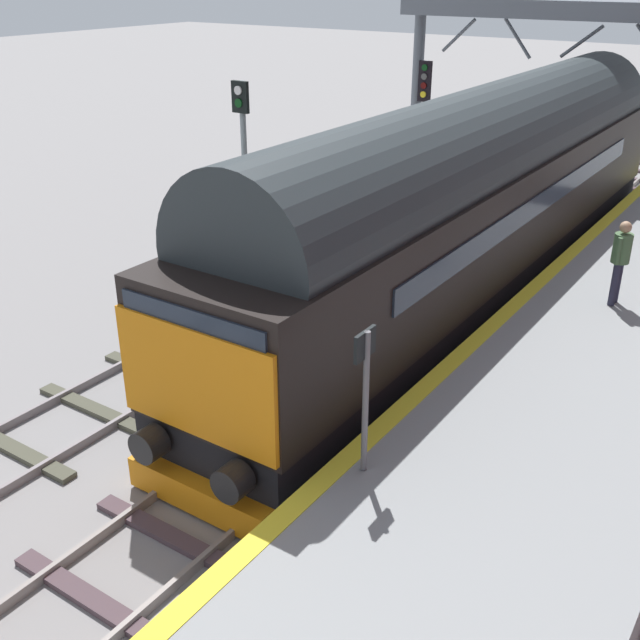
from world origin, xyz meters
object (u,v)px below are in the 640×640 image
at_px(diesel_locomotive, 480,191).
at_px(signal_post_near, 244,156).
at_px(platform_number_sign, 365,380).
at_px(waiting_passenger, 621,255).
at_px(signal_post_mid, 424,106).

height_order(diesel_locomotive, signal_post_near, diesel_locomotive).
bearing_deg(diesel_locomotive, platform_number_sign, -76.05).
distance_m(diesel_locomotive, signal_post_near, 5.59).
height_order(platform_number_sign, waiting_passenger, platform_number_sign).
distance_m(signal_post_near, signal_post_mid, 9.31).
xyz_separation_m(signal_post_mid, platform_number_sign, (7.43, -16.08, -0.39)).
xyz_separation_m(diesel_locomotive, waiting_passenger, (3.28, -0.99, -0.49)).
distance_m(signal_post_near, platform_number_sign, 10.07).
bearing_deg(diesel_locomotive, waiting_passenger, -16.73).
height_order(signal_post_near, waiting_passenger, signal_post_near).
bearing_deg(signal_post_mid, diesel_locomotive, -55.58).
bearing_deg(waiting_passenger, signal_post_mid, 47.26).
distance_m(diesel_locomotive, waiting_passenger, 3.46).
bearing_deg(signal_post_mid, signal_post_near, -90.00).
distance_m(signal_post_mid, platform_number_sign, 17.72).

